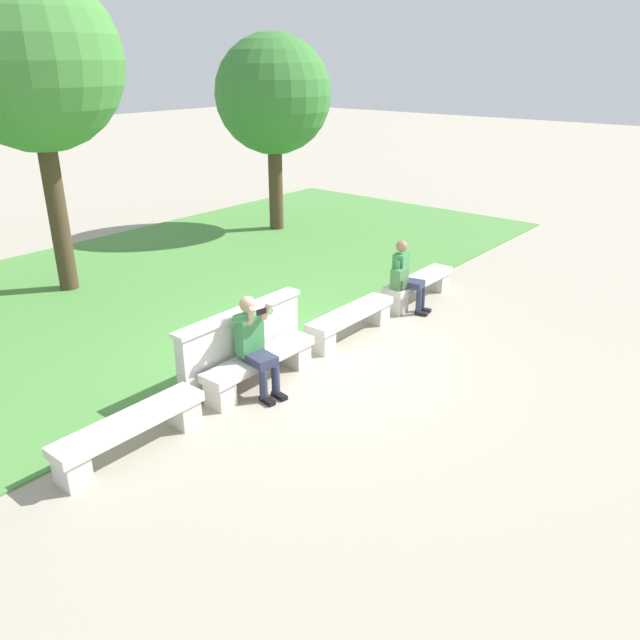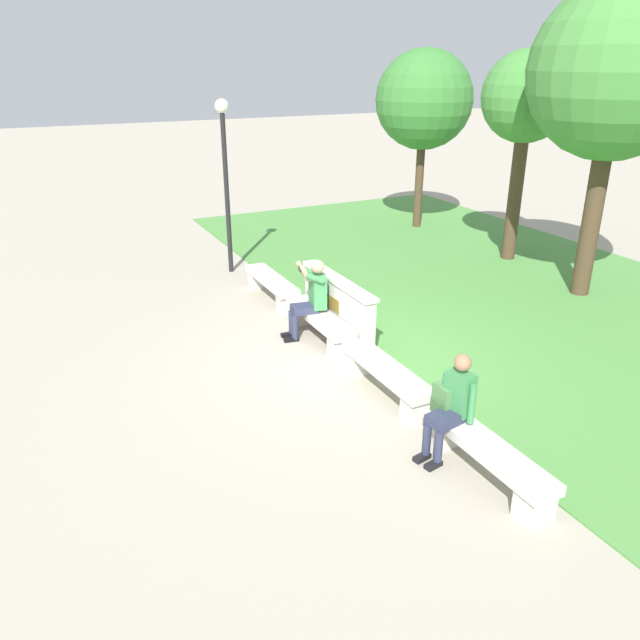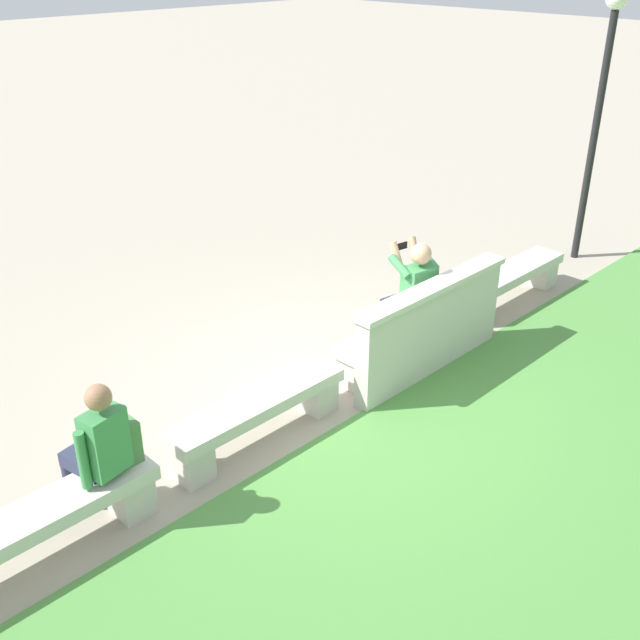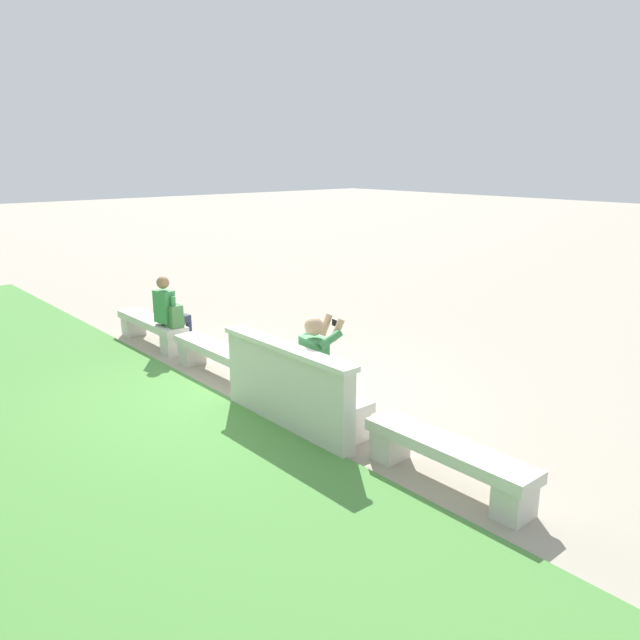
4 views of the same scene
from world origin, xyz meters
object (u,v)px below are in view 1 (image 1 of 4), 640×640
Objects in this scene: bench_main at (131,429)px; backpack at (400,279)px; person_distant at (406,274)px; person_photographer at (254,340)px; bench_mid at (351,319)px; tree_far_back at (273,96)px; bench_far at (418,285)px; bench_near at (260,364)px; tree_behind_wall at (33,62)px.

backpack is (5.49, -0.05, 0.33)m from bench_main.
person_photographer is at bearing -179.82° from person_distant.
person_photographer reaches higher than person_distant.
person_photographer is 3.58m from backpack.
person_distant is 0.18m from backpack.
bench_mid is (4.15, 0.00, 0.00)m from bench_main.
tree_far_back is (8.39, 5.57, 3.01)m from bench_main.
bench_far is at bearing 3.73° from backpack.
bench_near is 3.60m from person_distant.
person_distant is 0.22× the size of tree_behind_wall.
bench_mid is 0.39× the size of tree_far_back.
bench_main is 1.96m from person_photographer.
person_photographer is 6.56m from tree_behind_wall.
tree_far_back is (2.73, 5.63, 2.63)m from person_distant.
bench_main is 7.15m from tree_behind_wall.
tree_far_back is (2.16, 5.57, 3.01)m from bench_far.
bench_far is 6.68m from tree_far_back.
bench_near is at bearing 180.00° from bench_far.
person_distant is (3.58, -0.06, 0.37)m from bench_near.
bench_mid is at bearing -73.08° from tree_behind_wall.
bench_main is at bearing -113.98° from tree_behind_wall.
bench_mid is at bearing 180.00° from bench_far.
bench_main is 1.46× the size of person_distant.
bench_main is 0.39× the size of tree_far_back.
tree_behind_wall is at bearing 106.92° from bench_mid.
bench_near is 1.40× the size of person_photographer.
bench_mid is at bearing 0.00° from bench_main.
bench_main is at bearing 179.50° from backpack.
person_distant is at bearing 0.18° from person_photographer.
tree_behind_wall is (-3.02, 5.59, 3.45)m from backpack.
tree_behind_wall reaches higher than bench_far.
tree_behind_wall is (-1.69, 5.54, 3.78)m from bench_mid.
person_distant is 7.30m from tree_behind_wall.
bench_mid is 4.31× the size of backpack.
bench_near is at bearing 179.19° from backpack.
bench_near is 6.72m from tree_behind_wall.
bench_near is 1.00× the size of bench_far.
person_photographer is at bearing -95.61° from tree_behind_wall.
person_distant reaches higher than bench_mid.
bench_main is 4.15m from bench_mid.
tree_far_back reaches higher than bench_near.
person_distant is 2.94× the size of backpack.
bench_main is 4.31× the size of backpack.
tree_far_back is (2.90, 5.61, 2.68)m from backpack.
bench_main is 5.50m from backpack.
bench_far is at bearing 0.00° from bench_mid.
bench_far is 1.40× the size of person_photographer.
bench_near is 0.33× the size of tree_behind_wall.
backpack is (1.34, -0.05, 0.33)m from bench_mid.
bench_main is at bearing 180.00° from bench_near.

